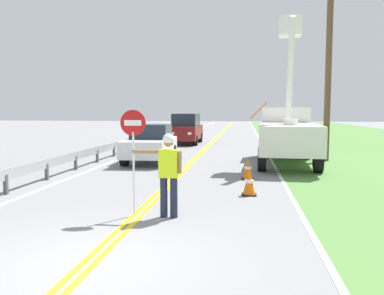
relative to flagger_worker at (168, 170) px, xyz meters
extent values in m
plane|color=gray|center=(-0.70, -2.75, -1.05)|extent=(160.00, 160.00, 0.00)
cube|color=yellow|center=(-0.79, 17.25, -1.04)|extent=(0.11, 110.00, 0.01)
cube|color=yellow|center=(-0.61, 17.25, -1.04)|extent=(0.11, 110.00, 0.01)
cube|color=silver|center=(2.90, 17.25, -1.04)|extent=(0.12, 110.00, 0.01)
cube|color=silver|center=(-4.30, 17.25, -1.04)|extent=(0.12, 110.00, 0.01)
cylinder|color=#1E2338|center=(0.12, 0.00, -0.61)|extent=(0.16, 0.16, 0.88)
cylinder|color=#1E2338|center=(-0.10, 0.00, -0.61)|extent=(0.16, 0.16, 0.88)
cube|color=#C6EA19|center=(0.01, 0.00, 0.13)|extent=(0.40, 0.25, 0.60)
cylinder|color=#996B4C|center=(-0.49, 0.01, 0.38)|extent=(0.60, 0.10, 0.09)
cylinder|color=#996B4C|center=(0.25, 0.00, 0.16)|extent=(0.09, 0.09, 0.48)
sphere|color=#996B4C|center=(0.01, 0.00, 0.60)|extent=(0.22, 0.22, 0.22)
sphere|color=white|center=(0.01, 0.00, 0.65)|extent=(0.25, 0.25, 0.25)
cylinder|color=silver|center=(-0.77, 0.01, -0.12)|extent=(0.04, 0.04, 1.85)
cylinder|color=#B71414|center=(-0.77, 0.01, 1.00)|extent=(0.56, 0.03, 0.56)
cube|color=white|center=(-0.77, -0.01, 1.00)|extent=(0.38, 0.01, 0.12)
cube|color=white|center=(3.40, 7.89, 0.16)|extent=(2.56, 4.72, 1.10)
cube|color=white|center=(3.60, 11.34, 0.41)|extent=(2.31, 2.22, 2.00)
cube|color=#1E2833|center=(3.65, 12.37, 0.71)|extent=(1.98, 0.17, 0.90)
cylinder|color=silver|center=(3.35, 6.98, 0.83)|extent=(0.56, 0.56, 0.24)
cylinder|color=silver|center=(3.40, 7.89, 2.85)|extent=(0.36, 2.07, 3.88)
cube|color=white|center=(3.45, 8.81, 4.74)|extent=(0.95, 0.95, 0.80)
cube|color=orange|center=(2.12, 6.16, 1.26)|extent=(0.64, 0.83, 0.59)
cylinder|color=black|center=(2.56, 11.20, -0.59)|extent=(0.37, 0.94, 0.92)
cylinder|color=black|center=(4.61, 11.08, -0.59)|extent=(0.37, 0.94, 0.92)
cylinder|color=black|center=(2.32, 6.92, -0.59)|extent=(0.37, 0.94, 0.92)
cylinder|color=black|center=(4.37, 6.80, -0.59)|extent=(0.37, 0.94, 0.92)
cube|color=silver|center=(-2.54, 8.86, -0.35)|extent=(1.95, 4.15, 0.72)
cube|color=#1E2833|center=(-2.55, 9.11, 0.33)|extent=(1.67, 1.77, 0.64)
cube|color=#EAEACC|center=(-1.93, 6.85, -0.30)|extent=(0.24, 0.07, 0.16)
cube|color=#EAEACC|center=(-3.04, 6.82, -0.30)|extent=(0.24, 0.07, 0.16)
cylinder|color=black|center=(-1.69, 7.61, -0.71)|extent=(0.30, 0.69, 0.68)
cylinder|color=black|center=(-3.33, 7.57, -0.71)|extent=(0.30, 0.69, 0.68)
cylinder|color=black|center=(-1.76, 10.15, -0.71)|extent=(0.30, 0.69, 0.68)
cylinder|color=black|center=(-3.40, 10.11, -0.71)|extent=(0.30, 0.69, 0.68)
cube|color=maroon|center=(-2.39, 18.99, -0.25)|extent=(1.85, 4.61, 0.92)
cube|color=#1E2833|center=(-2.39, 18.99, 0.63)|extent=(1.63, 2.86, 0.84)
cube|color=#EAEACC|center=(-1.84, 16.71, -0.20)|extent=(0.24, 0.06, 0.16)
cube|color=#EAEACC|center=(-2.95, 16.71, -0.20)|extent=(0.24, 0.06, 0.16)
cylinder|color=black|center=(-1.57, 17.56, -0.71)|extent=(0.28, 0.68, 0.68)
cylinder|color=black|center=(-3.21, 17.56, -0.71)|extent=(0.28, 0.68, 0.68)
cylinder|color=black|center=(-1.57, 20.41, -0.71)|extent=(0.28, 0.68, 0.68)
cylinder|color=black|center=(-3.21, 20.42, -0.71)|extent=(0.28, 0.68, 0.68)
cylinder|color=brown|center=(5.36, 10.42, 3.16)|extent=(0.28, 0.28, 8.42)
cone|color=orange|center=(1.77, 2.50, -0.70)|extent=(0.36, 0.36, 0.70)
cylinder|color=white|center=(1.77, 2.50, -0.66)|extent=(0.25, 0.25, 0.08)
cube|color=black|center=(1.77, 2.50, -1.03)|extent=(0.40, 0.40, 0.03)
cone|color=orange|center=(1.75, 5.07, -0.70)|extent=(0.36, 0.36, 0.70)
cylinder|color=white|center=(1.75, 5.07, -0.66)|extent=(0.25, 0.25, 0.08)
cube|color=black|center=(1.75, 5.07, -1.03)|extent=(0.40, 0.40, 0.03)
cube|color=#9EA0A3|center=(-4.90, 12.00, -0.50)|extent=(0.06, 32.00, 0.32)
cube|color=#4C4C51|center=(-4.90, 1.71, -0.77)|extent=(0.10, 0.10, 0.55)
cube|color=#4C4C51|center=(-4.90, 4.00, -0.77)|extent=(0.10, 0.10, 0.55)
cube|color=#4C4C51|center=(-4.90, 6.29, -0.77)|extent=(0.10, 0.10, 0.55)
cube|color=#4C4C51|center=(-4.90, 8.57, -0.77)|extent=(0.10, 0.10, 0.55)
cube|color=#4C4C51|center=(-4.90, 10.86, -0.77)|extent=(0.10, 0.10, 0.55)
cube|color=#4C4C51|center=(-4.90, 13.14, -0.77)|extent=(0.10, 0.10, 0.55)
cube|color=#4C4C51|center=(-4.90, 15.43, -0.77)|extent=(0.10, 0.10, 0.55)
cube|color=#4C4C51|center=(-4.90, 17.71, -0.77)|extent=(0.10, 0.10, 0.55)
cube|color=#4C4C51|center=(-4.90, 20.00, -0.77)|extent=(0.10, 0.10, 0.55)
cube|color=#4C4C51|center=(-4.90, 22.29, -0.77)|extent=(0.10, 0.10, 0.55)
cube|color=#4C4C51|center=(-4.90, 24.57, -0.77)|extent=(0.10, 0.10, 0.55)
cube|color=#4C4C51|center=(-4.90, 26.86, -0.77)|extent=(0.10, 0.10, 0.55)
camera|label=1|loc=(1.60, -8.24, 1.27)|focal=36.81mm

